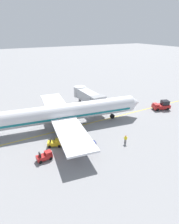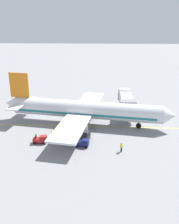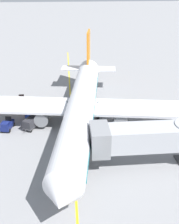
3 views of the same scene
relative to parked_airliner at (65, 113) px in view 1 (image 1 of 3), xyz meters
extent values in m
plane|color=gray|center=(1.40, -1.20, -3.19)|extent=(400.00, 400.00, 0.00)
cube|color=gold|center=(1.40, -1.20, -3.18)|extent=(0.24, 80.00, 0.01)
cylinder|color=silver|center=(0.04, 0.27, 0.10)|extent=(8.51, 32.19, 3.70)
cube|color=#14707A|center=(0.04, 0.27, -0.36)|extent=(8.16, 29.67, 0.44)
cone|color=silver|center=(2.65, 17.27, 0.10)|extent=(3.95, 2.92, 3.63)
cube|color=black|center=(2.38, 15.49, 0.75)|extent=(2.91, 1.51, 0.60)
cube|color=silver|center=(-0.11, -0.72, -0.55)|extent=(30.44, 9.69, 0.36)
cylinder|color=gray|center=(-5.43, 0.91, -1.80)|extent=(2.46, 3.47, 2.00)
cylinder|color=gray|center=(5.45, -0.76, -1.80)|extent=(2.46, 3.47, 2.00)
cylinder|color=black|center=(1.74, 11.34, -2.64)|extent=(0.61, 1.16, 1.10)
cylinder|color=gray|center=(1.74, 11.34, -1.09)|extent=(0.24, 0.24, 2.00)
cylinder|color=black|center=(-2.54, -1.36, -2.64)|extent=(0.61, 1.16, 1.10)
cylinder|color=gray|center=(-2.54, -1.36, -1.09)|extent=(0.24, 0.24, 2.00)
cylinder|color=black|center=(2.01, -2.06, -2.64)|extent=(0.61, 1.16, 1.10)
cylinder|color=gray|center=(2.01, -2.06, -1.09)|extent=(0.24, 0.24, 2.00)
cube|color=#A8AAAF|center=(-6.04, 9.28, 0.30)|extent=(10.77, 2.80, 2.60)
cube|color=gray|center=(-1.45, 9.28, 0.30)|extent=(2.00, 3.50, 2.99)
cylinder|color=#A8AAAF|center=(-11.42, 9.28, 0.30)|extent=(3.36, 3.36, 2.86)
cylinder|color=#4C4C51|center=(-11.42, 9.28, -2.09)|extent=(0.70, 0.70, 2.19)
cube|color=#38383A|center=(-11.42, 9.28, -3.11)|extent=(1.80, 1.80, 0.16)
cube|color=#B21E1E|center=(3.36, 26.00, -2.34)|extent=(3.52, 4.88, 0.90)
cube|color=black|center=(3.69, 26.93, -1.34)|extent=(2.16, 2.29, 1.10)
cube|color=#B21E1E|center=(2.86, 24.54, -1.71)|extent=(2.13, 1.65, 0.36)
cylinder|color=black|center=(3.78, 24.34, -2.79)|extent=(0.59, 0.87, 0.80)
cylinder|color=black|center=(2.01, 24.95, -2.79)|extent=(0.59, 0.87, 0.80)
cylinder|color=black|center=(4.71, 27.04, -2.79)|extent=(0.59, 0.87, 0.80)
cylinder|color=black|center=(2.95, 27.65, -2.79)|extent=(0.59, 0.87, 0.80)
cube|color=#B21E1E|center=(9.53, -7.62, -2.56)|extent=(1.39, 2.59, 0.70)
cube|color=#B21E1E|center=(9.48, -6.93, -1.99)|extent=(1.10, 1.13, 0.44)
cube|color=black|center=(9.58, -8.30, -1.89)|extent=(0.85, 0.22, 0.64)
cylinder|color=black|center=(9.52, -7.49, -1.91)|extent=(0.10, 0.27, 0.54)
cylinder|color=black|center=(8.93, -6.79, -2.91)|extent=(0.24, 0.57, 0.56)
cylinder|color=black|center=(10.00, -6.70, -2.91)|extent=(0.24, 0.57, 0.56)
cylinder|color=black|center=(9.06, -8.53, -2.91)|extent=(0.24, 0.57, 0.56)
cylinder|color=black|center=(10.14, -8.45, -2.91)|extent=(0.24, 0.57, 0.56)
cube|color=navy|center=(10.43, 0.18, -2.56)|extent=(1.62, 2.67, 0.70)
cube|color=navy|center=(10.55, 0.86, -1.99)|extent=(1.19, 1.21, 0.44)
cube|color=black|center=(10.31, -0.49, -1.89)|extent=(0.86, 0.30, 0.64)
cylinder|color=black|center=(10.45, 0.31, -1.91)|extent=(0.12, 0.27, 0.54)
cylinder|color=black|center=(10.05, 1.14, -2.91)|extent=(0.29, 0.59, 0.56)
cylinder|color=black|center=(11.11, 0.95, -2.91)|extent=(0.29, 0.59, 0.56)
cylinder|color=black|center=(9.74, -0.58, -2.91)|extent=(0.29, 0.59, 0.56)
cylinder|color=black|center=(10.81, -0.77, -2.91)|extent=(0.29, 0.59, 0.56)
cube|color=gold|center=(6.45, -4.78, -2.56)|extent=(2.13, 2.77, 0.70)
cube|color=gold|center=(6.74, -4.16, -1.99)|extent=(1.36, 1.38, 0.44)
cube|color=black|center=(6.16, -5.41, -1.89)|extent=(0.83, 0.49, 0.64)
cylinder|color=black|center=(6.50, -4.67, -1.91)|extent=(0.18, 0.27, 0.54)
cylinder|color=black|center=(6.32, -3.76, -2.91)|extent=(0.41, 0.59, 0.56)
cylinder|color=black|center=(7.30, -4.21, -2.91)|extent=(0.41, 0.59, 0.56)
cylinder|color=black|center=(5.60, -5.35, -2.91)|extent=(0.41, 0.59, 0.56)
cylinder|color=black|center=(6.58, -5.80, -2.91)|extent=(0.41, 0.59, 0.56)
cube|color=#4C4C51|center=(7.18, 0.37, -2.77)|extent=(2.19, 2.55, 0.12)
cube|color=#2D2D33|center=(7.18, 0.37, -2.16)|extent=(2.08, 2.43, 1.10)
cylinder|color=#4C4C51|center=(7.86, 1.64, -2.78)|extent=(0.39, 0.65, 0.07)
cylinder|color=black|center=(7.08, 1.36, -3.01)|extent=(0.28, 0.37, 0.36)
cylinder|color=black|center=(8.05, 0.83, -3.01)|extent=(0.28, 0.37, 0.36)
cylinder|color=black|center=(6.30, -0.10, -3.01)|extent=(0.28, 0.37, 0.36)
cylinder|color=black|center=(7.27, -0.62, -3.01)|extent=(0.28, 0.37, 0.36)
cube|color=#4C4C51|center=(7.22, -2.48, -2.77)|extent=(2.19, 2.55, 0.12)
cube|color=#233D9E|center=(7.22, -2.48, -2.16)|extent=(2.08, 2.43, 1.10)
cylinder|color=#4C4C51|center=(7.91, -1.21, -2.78)|extent=(0.39, 0.65, 0.07)
cylinder|color=black|center=(7.13, -1.49, -3.01)|extent=(0.28, 0.37, 0.36)
cylinder|color=black|center=(8.10, -2.02, -3.01)|extent=(0.28, 0.37, 0.36)
cylinder|color=black|center=(6.34, -2.95, -3.01)|extent=(0.28, 0.37, 0.36)
cylinder|color=black|center=(7.32, -3.47, -3.01)|extent=(0.28, 0.37, 0.36)
cylinder|color=#232328|center=(11.91, 7.04, -2.76)|extent=(0.15, 0.15, 0.85)
cylinder|color=#232328|center=(12.08, 7.15, -2.76)|extent=(0.15, 0.15, 0.85)
cube|color=yellow|center=(11.99, 7.10, -2.04)|extent=(0.45, 0.42, 0.60)
cylinder|color=yellow|center=(11.79, 6.95, -2.09)|extent=(0.23, 0.20, 0.57)
cylinder|color=yellow|center=(12.20, 7.24, -2.09)|extent=(0.23, 0.20, 0.57)
sphere|color=#997051|center=(11.99, 7.10, -1.61)|extent=(0.22, 0.22, 0.22)
cube|color=red|center=(11.99, 7.10, -1.59)|extent=(0.26, 0.22, 0.10)
camera|label=1|loc=(35.68, -13.72, 16.55)|focal=30.85mm
camera|label=2|loc=(50.31, 3.71, 18.08)|focal=40.21mm
camera|label=3|loc=(1.76, 33.51, 16.20)|focal=42.87mm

